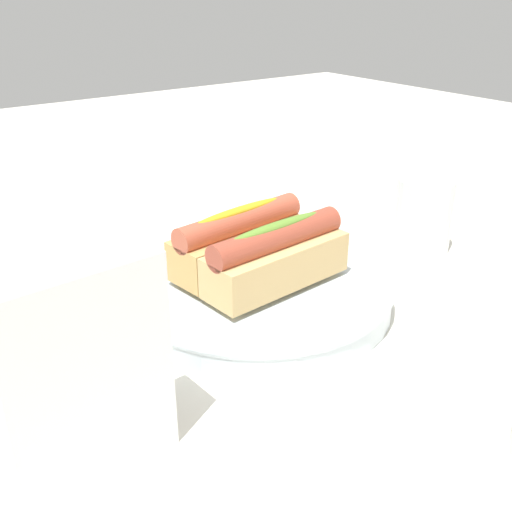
# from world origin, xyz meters

# --- Properties ---
(ground_plane) EXTENTS (2.40, 2.40, 0.00)m
(ground_plane) POSITION_xyz_m (0.00, 0.00, 0.00)
(ground_plane) COLOR silver
(serving_bowl) EXTENTS (0.27, 0.27, 0.03)m
(serving_bowl) POSITION_xyz_m (-0.00, -0.00, 0.02)
(serving_bowl) COLOR silver
(serving_bowl) RESTS_ON ground_plane
(hotdog_front) EXTENTS (0.15, 0.07, 0.06)m
(hotdog_front) POSITION_xyz_m (0.00, -0.03, 0.06)
(hotdog_front) COLOR tan
(hotdog_front) RESTS_ON serving_bowl
(hotdog_back) EXTENTS (0.15, 0.06, 0.06)m
(hotdog_back) POSITION_xyz_m (-0.01, 0.03, 0.06)
(hotdog_back) COLOR #DBB270
(hotdog_back) RESTS_ON serving_bowl
(water_glass) EXTENTS (0.07, 0.07, 0.09)m
(water_glass) POSITION_xyz_m (-0.24, 0.01, 0.04)
(water_glass) COLOR white
(water_glass) RESTS_ON ground_plane
(napkin_box) EXTENTS (0.11, 0.05, 0.15)m
(napkin_box) POSITION_xyz_m (0.22, 0.11, 0.07)
(napkin_box) COLOR white
(napkin_box) RESTS_ON ground_plane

